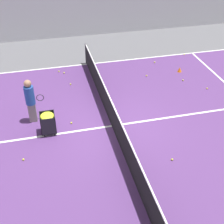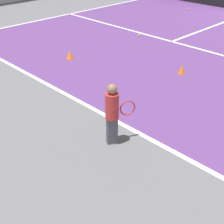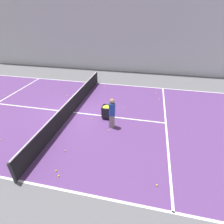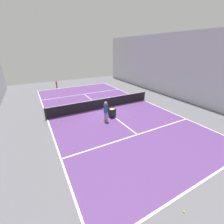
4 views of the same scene
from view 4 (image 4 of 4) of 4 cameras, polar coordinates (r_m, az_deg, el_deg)
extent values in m
plane|color=#5B5B60|center=(15.84, -3.57, 1.44)|extent=(33.83, 33.83, 0.00)
cube|color=#563370|center=(15.84, -3.57, 1.44)|extent=(10.97, 21.64, 0.00)
cube|color=white|center=(25.63, -14.16, 9.34)|extent=(10.97, 0.10, 0.00)
cube|color=white|center=(8.91, 30.68, -22.14)|extent=(10.97, 0.10, 0.00)
cube|color=white|center=(18.68, 11.85, 4.44)|extent=(0.10, 21.64, 0.00)
cube|color=white|center=(14.60, -23.42, -2.52)|extent=(0.10, 21.64, 0.00)
cube|color=white|center=(21.10, -10.58, 6.72)|extent=(10.97, 0.10, 0.00)
cube|color=white|center=(11.30, 9.64, -8.48)|extent=(10.97, 0.10, 0.00)
cube|color=white|center=(15.84, -3.57, 1.45)|extent=(0.10, 11.90, 0.00)
cube|color=silver|center=(20.82, 21.94, 15.91)|extent=(0.15, 30.13, 7.56)
cylinder|color=#2D2D33|center=(18.58, 12.22, 6.04)|extent=(0.10, 0.10, 1.08)
cylinder|color=#2D2D33|center=(14.39, -24.14, -0.68)|extent=(0.10, 0.10, 1.08)
cube|color=black|center=(15.66, -3.62, 3.22)|extent=(11.07, 0.03, 1.01)
cube|color=white|center=(15.48, -3.67, 5.06)|extent=(11.07, 0.04, 0.05)
cube|color=#4C4C56|center=(25.59, -20.29, 9.18)|extent=(0.18, 0.21, 0.51)
cylinder|color=#B22D2D|center=(25.49, -20.44, 10.23)|extent=(0.31, 0.31, 0.46)
sphere|color=#846047|center=(25.43, -20.54, 10.91)|extent=(0.17, 0.17, 0.17)
torus|color=#B22D2D|center=(25.23, -20.49, 9.83)|extent=(0.15, 0.26, 0.28)
cube|color=gray|center=(12.89, -2.33, -1.90)|extent=(0.19, 0.30, 0.81)
cylinder|color=#234799|center=(12.59, -2.38, 1.24)|extent=(0.38, 0.38, 0.72)
sphere|color=#A87A5B|center=(12.41, -2.42, 3.36)|extent=(0.27, 0.27, 0.27)
torus|color=black|center=(12.94, -3.21, 1.01)|extent=(0.04, 0.28, 0.28)
cube|color=black|center=(13.81, 0.00, -1.39)|extent=(0.55, 0.53, 0.02)
cube|color=black|center=(13.87, -0.51, 0.29)|extent=(0.55, 0.02, 0.69)
cube|color=black|center=(13.46, 0.53, -0.46)|extent=(0.55, 0.02, 0.69)
cube|color=black|center=(13.78, 0.97, 0.13)|extent=(0.02, 0.53, 0.69)
cube|color=black|center=(13.55, -0.99, -0.29)|extent=(0.02, 0.53, 0.69)
ellipsoid|color=yellow|center=(13.55, 0.00, 1.03)|extent=(0.51, 0.49, 0.16)
cylinder|color=black|center=(14.06, 0.32, -1.18)|extent=(0.05, 0.05, 0.12)
cylinder|color=black|center=(13.90, -1.07, -1.50)|extent=(0.05, 0.05, 0.12)
cylinder|color=black|center=(13.77, 1.08, -1.75)|extent=(0.05, 0.05, 0.12)
cylinder|color=black|center=(13.60, -0.34, -2.08)|extent=(0.05, 0.05, 0.12)
cone|color=orange|center=(18.78, -19.28, 4.10)|extent=(0.21, 0.21, 0.25)
cone|color=orange|center=(24.53, -10.64, 9.32)|extent=(0.20, 0.20, 0.23)
cone|color=orange|center=(22.51, -16.53, 7.52)|extent=(0.17, 0.17, 0.25)
sphere|color=yellow|center=(19.64, -14.14, 5.25)|extent=(0.07, 0.07, 0.07)
sphere|color=yellow|center=(10.00, -14.12, -13.37)|extent=(0.07, 0.07, 0.07)
sphere|color=yellow|center=(12.93, -4.27, -3.70)|extent=(0.07, 0.07, 0.07)
sphere|color=yellow|center=(17.57, 12.08, 3.32)|extent=(0.07, 0.07, 0.07)
sphere|color=yellow|center=(13.27, -20.39, -4.47)|extent=(0.07, 0.07, 0.07)
sphere|color=yellow|center=(18.06, 1.00, 4.39)|extent=(0.07, 0.07, 0.07)
sphere|color=yellow|center=(14.84, -23.26, -1.95)|extent=(0.07, 0.07, 0.07)
sphere|color=yellow|center=(13.74, 6.62, -2.07)|extent=(0.07, 0.07, 0.07)
sphere|color=yellow|center=(24.37, -23.71, 7.46)|extent=(0.07, 0.07, 0.07)
sphere|color=yellow|center=(14.39, -2.92, -0.72)|extent=(0.07, 0.07, 0.07)
sphere|color=yellow|center=(17.18, -17.91, 2.22)|extent=(0.07, 0.07, 0.07)
sphere|color=yellow|center=(13.51, 19.65, -3.85)|extent=(0.07, 0.07, 0.07)
sphere|color=yellow|center=(19.66, -24.96, 3.77)|extent=(0.07, 0.07, 0.07)
sphere|color=yellow|center=(18.75, -16.41, 4.15)|extent=(0.07, 0.07, 0.07)
sphere|color=yellow|center=(13.49, -19.63, -3.88)|extent=(0.07, 0.07, 0.07)
sphere|color=yellow|center=(14.39, 21.80, -2.48)|extent=(0.07, 0.07, 0.07)
sphere|color=yellow|center=(17.87, -22.66, 2.33)|extent=(0.07, 0.07, 0.07)
sphere|color=yellow|center=(7.53, 25.76, -31.00)|extent=(0.07, 0.07, 0.07)
sphere|color=yellow|center=(13.82, -14.88, -2.61)|extent=(0.07, 0.07, 0.07)
sphere|color=yellow|center=(21.77, -7.96, 7.49)|extent=(0.07, 0.07, 0.07)
camera|label=1|loc=(18.99, 28.16, 24.71)|focal=50.00mm
camera|label=2|loc=(27.98, -28.93, 15.20)|focal=50.00mm
camera|label=3|loc=(9.19, -50.10, 15.26)|focal=28.00mm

